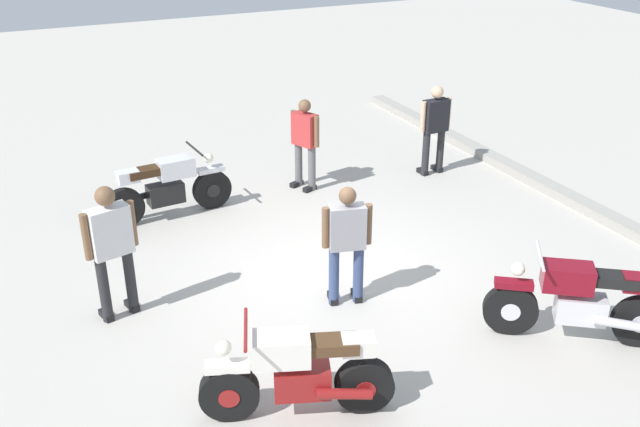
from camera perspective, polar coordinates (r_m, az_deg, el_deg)
ground_plane at (r=9.66m, az=1.44°, el=-5.12°), size 40.00×40.00×0.00m
curb_edge at (r=12.20m, az=21.12°, el=0.26°), size 14.00×0.30×0.15m
motorcycle_silver_cruiser at (r=11.36m, az=-12.19°, el=2.10°), size 0.70×2.09×1.09m
motorcycle_maroon_cruiser at (r=8.70m, az=20.07°, el=-6.62°), size 1.30×1.78×1.09m
motorcycle_cream_vintage at (r=7.15m, az=-1.76°, el=-12.81°), size 0.96×1.88×1.07m
person_in_white_shirt at (r=8.72m, az=-16.43°, el=-2.37°), size 0.40×0.67×1.73m
person_in_black_shirt at (r=12.85m, az=9.23°, el=7.05°), size 0.32×0.64×1.64m
person_in_red_shirt at (r=12.09m, az=-1.23°, el=6.00°), size 0.61×0.44×1.58m
person_in_gray_shirt at (r=8.68m, az=2.16°, el=-2.12°), size 0.40×0.63×1.60m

